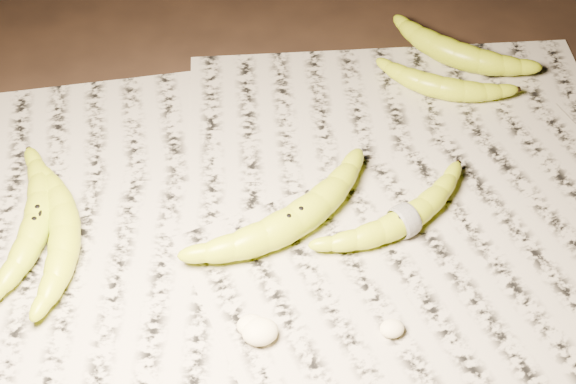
{
  "coord_description": "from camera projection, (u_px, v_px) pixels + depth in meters",
  "views": [
    {
      "loc": [
        -0.1,
        -0.58,
        0.75
      ],
      "look_at": [
        -0.01,
        0.02,
        0.05
      ],
      "focal_mm": 50.0,
      "sensor_mm": 36.0,
      "label": 1
    }
  ],
  "objects": [
    {
      "name": "measuring_tape",
      "position": [
        404.0,
        219.0,
        0.93
      ],
      "size": [
        0.02,
        0.04,
        0.04
      ],
      "primitive_type": "torus",
      "rotation": [
        0.0,
        1.57,
        0.44
      ],
      "color": "white",
      "rests_on": "newspaper_patch"
    },
    {
      "name": "banana_left_a",
      "position": [
        36.0,
        219.0,
        0.93
      ],
      "size": [
        0.09,
        0.2,
        0.03
      ],
      "primitive_type": null,
      "rotation": [
        0.0,
        0.0,
        1.41
      ],
      "color": "#CBDC1B",
      "rests_on": "newspaper_patch"
    },
    {
      "name": "flesh_chunk_c",
      "position": [
        392.0,
        327.0,
        0.85
      ],
      "size": [
        0.03,
        0.02,
        0.02
      ],
      "primitive_type": "ellipsoid",
      "color": "#FFF1C5",
      "rests_on": "newspaper_patch"
    },
    {
      "name": "banana_upper_a",
      "position": [
        442.0,
        85.0,
        1.08
      ],
      "size": [
        0.17,
        0.12,
        0.03
      ],
      "primitive_type": null,
      "rotation": [
        0.0,
        0.0,
        -0.48
      ],
      "color": "#CBDC1B",
      "rests_on": "newspaper_patch"
    },
    {
      "name": "newspaper_patch",
      "position": [
        297.0,
        216.0,
        0.96
      ],
      "size": [
        0.9,
        0.7,
        0.01
      ],
      "primitive_type": "cube",
      "color": "#AEA895",
      "rests_on": "ground"
    },
    {
      "name": "flesh_chunk_a",
      "position": [
        260.0,
        330.0,
        0.84
      ],
      "size": [
        0.04,
        0.03,
        0.02
      ],
      "primitive_type": "ellipsoid",
      "color": "#FFF1C5",
      "rests_on": "newspaper_patch"
    },
    {
      "name": "banana_left_b",
      "position": [
        64.0,
        232.0,
        0.92
      ],
      "size": [
        0.06,
        0.19,
        0.04
      ],
      "primitive_type": null,
      "rotation": [
        0.0,
        0.0,
        1.58
      ],
      "color": "#CBDC1B",
      "rests_on": "newspaper_patch"
    },
    {
      "name": "ground",
      "position": [
        298.0,
        229.0,
        0.95
      ],
      "size": [
        3.0,
        3.0,
        0.0
      ],
      "primitive_type": "plane",
      "color": "black",
      "rests_on": "ground"
    },
    {
      "name": "banana_center",
      "position": [
        294.0,
        220.0,
        0.92
      ],
      "size": [
        0.23,
        0.17,
        0.04
      ],
      "primitive_type": null,
      "rotation": [
        0.0,
        0.0,
        0.49
      ],
      "color": "#CBDC1B",
      "rests_on": "newspaper_patch"
    },
    {
      "name": "banana_upper_b",
      "position": [
        456.0,
        52.0,
        1.12
      ],
      "size": [
        0.18,
        0.17,
        0.04
      ],
      "primitive_type": null,
      "rotation": [
        0.0,
        0.0,
        -0.7
      ],
      "color": "#CBDC1B",
      "rests_on": "newspaper_patch"
    },
    {
      "name": "banana_taped",
      "position": [
        404.0,
        219.0,
        0.93
      ],
      "size": [
        0.2,
        0.13,
        0.03
      ],
      "primitive_type": null,
      "rotation": [
        0.0,
        0.0,
        0.44
      ],
      "color": "#CBDC1B",
      "rests_on": "newspaper_patch"
    },
    {
      "name": "flesh_chunk_b",
      "position": [
        251.0,
        323.0,
        0.85
      ],
      "size": [
        0.03,
        0.03,
        0.02
      ],
      "primitive_type": "ellipsoid",
      "color": "#FFF1C5",
      "rests_on": "newspaper_patch"
    }
  ]
}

